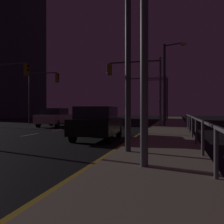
# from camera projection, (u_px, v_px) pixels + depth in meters

# --- Properties ---
(ground_plane) EXTENTS (112.00, 112.00, 0.00)m
(ground_plane) POSITION_uv_depth(u_px,v_px,m) (61.00, 130.00, 20.81)
(ground_plane) COLOR black
(ground_plane) RESTS_ON ground
(sidewalk_right) EXTENTS (2.74, 77.00, 0.14)m
(sidewalk_right) POSITION_uv_depth(u_px,v_px,m) (169.00, 130.00, 19.17)
(sidewalk_right) COLOR gray
(sidewalk_right) RESTS_ON ground
(lane_markings_center) EXTENTS (0.14, 50.00, 0.01)m
(lane_markings_center) POSITION_uv_depth(u_px,v_px,m) (77.00, 127.00, 24.23)
(lane_markings_center) COLOR silver
(lane_markings_center) RESTS_ON ground
(lane_edge_line) EXTENTS (0.14, 53.00, 0.01)m
(lane_edge_line) POSITION_uv_depth(u_px,v_px,m) (151.00, 127.00, 24.40)
(lane_edge_line) COLOR gold
(lane_edge_line) RESTS_ON ground
(car) EXTENTS (2.04, 4.49, 1.57)m
(car) POSITION_uv_depth(u_px,v_px,m) (98.00, 123.00, 13.75)
(car) COLOR black
(car) RESTS_ON ground
(car_oncoming) EXTENTS (2.05, 4.49, 1.57)m
(car_oncoming) POSITION_uv_depth(u_px,v_px,m) (54.00, 117.00, 24.85)
(car_oncoming) COLOR beige
(car_oncoming) RESTS_ON ground
(traffic_light_far_left) EXTENTS (4.50, 0.69, 5.40)m
(traffic_light_far_left) POSITION_uv_depth(u_px,v_px,m) (136.00, 78.00, 23.40)
(traffic_light_far_left) COLOR #4C4C51
(traffic_light_far_left) RESTS_ON sidewalk_right
(traffic_light_mid_right) EXTENTS (4.80, 0.56, 5.29)m
(traffic_light_mid_right) POSITION_uv_depth(u_px,v_px,m) (148.00, 89.00, 34.54)
(traffic_light_mid_right) COLOR #4C4C51
(traffic_light_mid_right) RESTS_ON sidewalk_right
(traffic_light_overhead_east) EXTENTS (3.28, 0.63, 5.35)m
(traffic_light_overhead_east) POSITION_uv_depth(u_px,v_px,m) (10.00, 81.00, 23.43)
(traffic_light_overhead_east) COLOR #38383D
(traffic_light_overhead_east) RESTS_ON ground
(traffic_light_near_left) EXTENTS (3.20, 0.47, 5.74)m
(traffic_light_near_left) POSITION_uv_depth(u_px,v_px,m) (158.00, 91.00, 40.66)
(traffic_light_near_left) COLOR #4C4C51
(traffic_light_near_left) RESTS_ON sidewalk_right
(traffic_light_mid_left) EXTENTS (3.31, 0.44, 5.45)m
(traffic_light_mid_left) POSITION_uv_depth(u_px,v_px,m) (42.00, 87.00, 29.81)
(traffic_light_mid_left) COLOR #38383D
(traffic_light_mid_left) RESTS_ON ground
(street_lamp_corner) EXTENTS (1.79, 1.10, 6.54)m
(street_lamp_corner) POSITION_uv_depth(u_px,v_px,m) (168.00, 76.00, 23.01)
(street_lamp_corner) COLOR #38383D
(street_lamp_corner) RESTS_ON sidewalk_right
(street_lamp_across_street) EXTENTS (0.80, 1.39, 7.06)m
(street_lamp_across_street) POSITION_uv_depth(u_px,v_px,m) (127.00, 16.00, 9.15)
(street_lamp_across_street) COLOR #38383D
(street_lamp_across_street) RESTS_ON sidewalk_right
(barrier_fence) EXTENTS (0.09, 22.67, 0.98)m
(barrier_fence) POSITION_uv_depth(u_px,v_px,m) (196.00, 124.00, 10.88)
(barrier_fence) COLOR #59595E
(barrier_fence) RESTS_ON sidewalk_right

